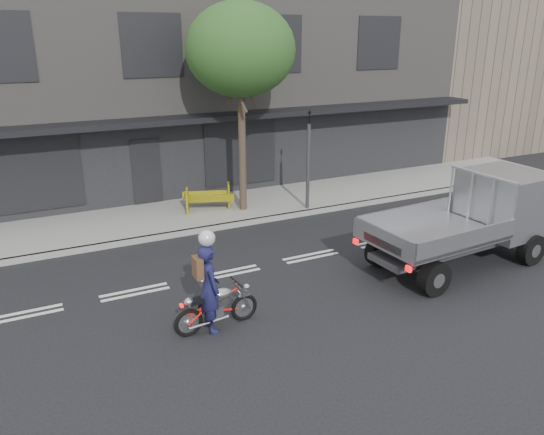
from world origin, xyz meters
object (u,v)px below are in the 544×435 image
(rider, at_px, (209,288))
(construction_barrier, at_px, (211,199))
(motorcycle, at_px, (217,306))
(traffic_light_pole, at_px, (308,165))
(street_tree, at_px, (240,50))
(flatbed_ute, at_px, (492,208))

(rider, xyz_separation_m, construction_barrier, (2.47, 6.74, -0.35))
(motorcycle, bearing_deg, traffic_light_pole, 42.39)
(motorcycle, bearing_deg, construction_barrier, 66.92)
(traffic_light_pole, distance_m, motorcycle, 7.93)
(street_tree, xyz_separation_m, construction_barrier, (-1.08, 0.20, -4.69))
(rider, bearing_deg, motorcycle, -94.09)
(traffic_light_pole, xyz_separation_m, flatbed_ute, (2.54, -5.43, -0.27))
(motorcycle, height_order, flatbed_ute, flatbed_ute)
(rider, bearing_deg, flatbed_ute, -92.25)
(street_tree, relative_size, construction_barrier, 4.33)
(motorcycle, relative_size, flatbed_ute, 0.35)
(traffic_light_pole, height_order, flatbed_ute, traffic_light_pole)
(rider, distance_m, construction_barrier, 7.19)
(traffic_light_pole, distance_m, flatbed_ute, 6.00)
(street_tree, relative_size, motorcycle, 3.61)
(traffic_light_pole, relative_size, flatbed_ute, 0.66)
(traffic_light_pole, height_order, rider, traffic_light_pole)
(construction_barrier, bearing_deg, motorcycle, -108.97)
(street_tree, height_order, rider, street_tree)
(motorcycle, relative_size, construction_barrier, 1.20)
(construction_barrier, bearing_deg, flatbed_ute, -49.03)
(traffic_light_pole, height_order, construction_barrier, traffic_light_pole)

